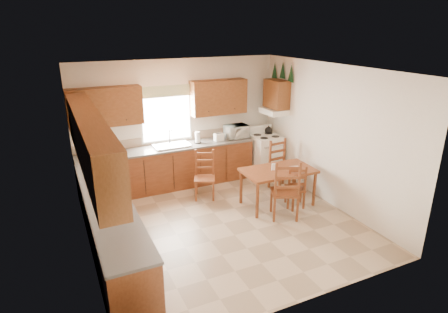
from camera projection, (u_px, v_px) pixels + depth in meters
name	position (u px, v px, depth m)	size (l,w,h in m)	color
floor	(224.00, 223.00, 6.69)	(4.50, 4.50, 0.00)	tan
ceiling	(224.00, 69.00, 5.79)	(4.50, 4.50, 0.00)	brown
wall_left	(81.00, 174.00, 5.33)	(4.50, 4.50, 0.00)	silver
wall_right	(330.00, 136.00, 7.15)	(4.50, 4.50, 0.00)	silver
wall_back	(180.00, 122.00, 8.16)	(4.50, 4.50, 0.00)	silver
wall_front	(306.00, 208.00, 4.32)	(4.50, 4.50, 0.00)	silver
lower_cab_back	(169.00, 168.00, 8.05)	(3.75, 0.60, 0.88)	brown
lower_cab_left	(111.00, 230.00, 5.63)	(0.60, 3.60, 0.88)	brown
counter_back	(168.00, 148.00, 7.90)	(3.75, 0.63, 0.04)	#56514D
counter_left	(108.00, 202.00, 5.48)	(0.63, 3.60, 0.04)	#56514D
backsplash	(164.00, 139.00, 8.11)	(3.75, 0.01, 0.18)	gray
upper_cab_back_left	(105.00, 107.00, 7.23)	(1.41, 0.33, 0.75)	brown
upper_cab_back_right	(219.00, 97.00, 8.20)	(1.25, 0.33, 0.75)	brown
upper_cab_left	(90.00, 141.00, 5.10)	(0.33, 3.60, 0.75)	brown
upper_cab_stove	(277.00, 94.00, 8.30)	(0.33, 0.62, 0.62)	brown
range_hood	(274.00, 111.00, 8.41)	(0.44, 0.62, 0.12)	white
window_frame	(166.00, 115.00, 7.94)	(1.13, 0.02, 1.18)	white
window_pane	(166.00, 115.00, 7.94)	(1.05, 0.01, 1.10)	white
window_valance	(166.00, 91.00, 7.75)	(1.19, 0.01, 0.24)	#557C42
sink_basin	(172.00, 145.00, 7.92)	(0.75, 0.45, 0.04)	silver
pine_decal_a	(291.00, 73.00, 7.92)	(0.22, 0.22, 0.36)	#143E1E
pine_decal_b	(283.00, 70.00, 8.18)	(0.22, 0.22, 0.36)	#143E1E
pine_decal_c	(275.00, 70.00, 8.47)	(0.22, 0.22, 0.36)	#143E1E
stove	(266.00, 156.00, 8.73)	(0.63, 0.65, 0.93)	white
coffeemaker	(94.00, 148.00, 7.23)	(0.21, 0.26, 0.36)	white
paper_towel	(198.00, 137.00, 8.10)	(0.11, 0.11, 0.25)	white
toaster	(219.00, 137.00, 8.29)	(0.20, 0.13, 0.16)	white
microwave	(236.00, 131.00, 8.50)	(0.48, 0.35, 0.29)	white
dining_table	(277.00, 187.00, 7.29)	(1.37, 0.79, 0.74)	brown
chair_near_left	(285.00, 189.00, 6.75)	(0.47, 0.45, 1.13)	brown
chair_near_right	(295.00, 185.00, 7.21)	(0.36, 0.34, 0.86)	brown
chair_far_left	(205.00, 175.00, 7.53)	(0.41, 0.39, 0.97)	brown
chair_far_right	(282.00, 166.00, 7.94)	(0.44, 0.42, 1.05)	brown
table_paper	(295.00, 169.00, 7.20)	(0.21, 0.28, 0.00)	white
table_card	(274.00, 167.00, 7.10)	(0.10, 0.02, 0.13)	white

